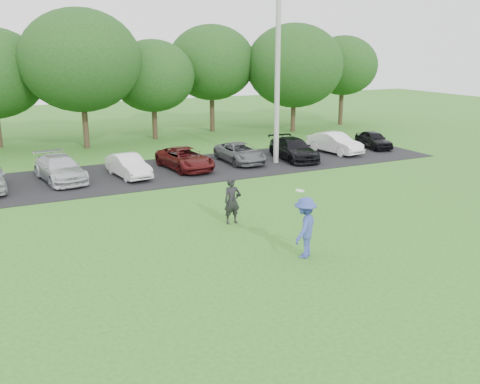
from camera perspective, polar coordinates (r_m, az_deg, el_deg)
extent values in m
plane|color=#326D1F|center=(16.75, 5.37, -7.16)|extent=(100.00, 100.00, 0.00)
cube|color=black|center=(28.11, -8.64, 2.09)|extent=(32.00, 6.50, 0.03)
cylinder|color=#9E9F9A|center=(29.47, 4.02, 12.79)|extent=(0.28, 0.28, 10.15)
imported|color=#3948A0|center=(16.67, 6.94, -3.78)|extent=(1.42, 1.33, 1.92)
cylinder|color=white|center=(16.19, 6.41, 0.15)|extent=(0.27, 0.27, 0.07)
imported|color=black|center=(19.68, -0.85, -0.96)|extent=(0.65, 0.44, 1.73)
cube|color=black|center=(19.53, -0.15, -0.31)|extent=(0.14, 0.11, 0.10)
imported|color=silver|center=(27.27, -18.66, 2.40)|extent=(2.29, 4.43, 1.23)
imported|color=silver|center=(27.25, -11.82, 2.76)|extent=(1.65, 3.54, 1.12)
imported|color=#4B1010|center=(28.49, -5.88, 3.57)|extent=(2.34, 4.28, 1.14)
imported|color=#5A5D61|center=(30.01, -0.01, 4.20)|extent=(1.79, 3.88, 1.08)
imported|color=black|center=(30.92, 5.74, 4.59)|extent=(2.09, 4.32, 1.21)
imported|color=white|center=(33.17, 10.10, 5.18)|extent=(1.89, 3.89, 1.23)
imported|color=black|center=(35.31, 14.07, 5.44)|extent=(1.78, 3.33, 1.08)
cylinder|color=#38281C|center=(35.62, -16.14, 6.66)|extent=(0.36, 0.36, 2.70)
ellipsoid|color=#214C19|center=(35.27, -16.65, 13.30)|extent=(7.42, 7.42, 6.31)
cylinder|color=#38281C|center=(38.18, -9.08, 7.24)|extent=(0.36, 0.36, 2.20)
ellipsoid|color=#214C19|center=(37.86, -9.29, 12.13)|extent=(5.76, 5.76, 4.90)
cylinder|color=#38281C|center=(41.18, -2.99, 8.35)|extent=(0.36, 0.36, 2.70)
ellipsoid|color=#214C19|center=(40.88, -3.06, 13.63)|extent=(6.50, 6.50, 5.53)
cylinder|color=#38281C|center=(41.29, 5.68, 7.97)|extent=(0.36, 0.36, 2.20)
ellipsoid|color=#214C19|center=(40.97, 5.83, 13.26)|extent=(7.24, 7.24, 6.15)
cylinder|color=#38281C|center=(45.51, 10.71, 8.78)|extent=(0.36, 0.36, 2.70)
ellipsoid|color=#214C19|center=(45.25, 10.93, 13.11)|extent=(5.58, 5.58, 4.74)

